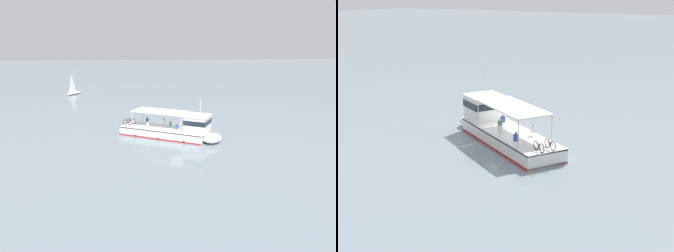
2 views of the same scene
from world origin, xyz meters
The scene contains 2 objects.
ground_plane centered at (0.00, 0.00, 0.00)m, with size 400.00×400.00×0.00m, color gray.
ferry_main centered at (1.24, 0.55, 1.02)m, with size 9.07×12.54×5.32m.
Camera 2 is at (31.44, 19.66, 11.59)m, focal length 50.12 mm.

